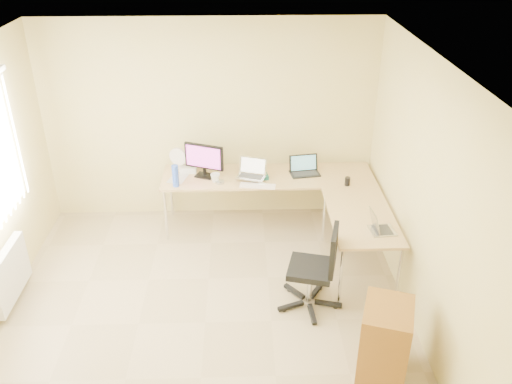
{
  "coord_description": "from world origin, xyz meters",
  "views": [
    {
      "loc": [
        0.39,
        -4.16,
        3.74
      ],
      "look_at": [
        0.55,
        1.1,
        0.9
      ],
      "focal_mm": 37.56,
      "sensor_mm": 36.0,
      "label": 1
    }
  ],
  "objects_px": {
    "laptop_return": "(383,223)",
    "office_chair": "(311,265)",
    "mug": "(215,178)",
    "cabinet": "(385,340)",
    "keyboard": "(258,186)",
    "desk_main": "(268,201)",
    "desk_return": "(358,243)",
    "laptop_black": "(305,166)",
    "desk_fan": "(179,160)",
    "monitor": "(204,161)",
    "laptop_center": "(251,169)",
    "water_bottle": "(175,176)"
  },
  "relations": [
    {
      "from": "monitor",
      "to": "desk_fan",
      "type": "relative_size",
      "value": 1.72
    },
    {
      "from": "monitor",
      "to": "water_bottle",
      "type": "relative_size",
      "value": 1.84
    },
    {
      "from": "laptop_center",
      "to": "keyboard",
      "type": "bearing_deg",
      "value": -47.99
    },
    {
      "from": "mug",
      "to": "cabinet",
      "type": "relative_size",
      "value": 0.16
    },
    {
      "from": "laptop_center",
      "to": "desk_fan",
      "type": "bearing_deg",
      "value": 178.77
    },
    {
      "from": "desk_main",
      "to": "desk_return",
      "type": "xyz_separation_m",
      "value": [
        0.98,
        -1.0,
        0.0
      ]
    },
    {
      "from": "desk_fan",
      "to": "office_chair",
      "type": "distance_m",
      "value": 2.35
    },
    {
      "from": "laptop_black",
      "to": "desk_return",
      "type": "bearing_deg",
      "value": -72.66
    },
    {
      "from": "laptop_black",
      "to": "laptop_return",
      "type": "height_order",
      "value": "laptop_black"
    },
    {
      "from": "laptop_return",
      "to": "cabinet",
      "type": "height_order",
      "value": "laptop_return"
    },
    {
      "from": "monitor",
      "to": "desk_fan",
      "type": "xyz_separation_m",
      "value": [
        -0.33,
        0.19,
        -0.07
      ]
    },
    {
      "from": "water_bottle",
      "to": "office_chair",
      "type": "distance_m",
      "value": 2.03
    },
    {
      "from": "keyboard",
      "to": "mug",
      "type": "distance_m",
      "value": 0.53
    },
    {
      "from": "keyboard",
      "to": "office_chair",
      "type": "height_order",
      "value": "office_chair"
    },
    {
      "from": "desk_return",
      "to": "monitor",
      "type": "relative_size",
      "value": 2.58
    },
    {
      "from": "mug",
      "to": "laptop_return",
      "type": "xyz_separation_m",
      "value": [
        1.78,
        -1.18,
        0.05
      ]
    },
    {
      "from": "desk_return",
      "to": "water_bottle",
      "type": "distance_m",
      "value": 2.29
    },
    {
      "from": "laptop_center",
      "to": "cabinet",
      "type": "xyz_separation_m",
      "value": [
        1.12,
        -2.39,
        -0.53
      ]
    },
    {
      "from": "desk_main",
      "to": "keyboard",
      "type": "distance_m",
      "value": 0.5
    },
    {
      "from": "mug",
      "to": "laptop_center",
      "type": "bearing_deg",
      "value": 3.31
    },
    {
      "from": "desk_fan",
      "to": "laptop_black",
      "type": "bearing_deg",
      "value": 15.46
    },
    {
      "from": "water_bottle",
      "to": "mug",
      "type": "bearing_deg",
      "value": 11.5
    },
    {
      "from": "monitor",
      "to": "laptop_black",
      "type": "bearing_deg",
      "value": 23.08
    },
    {
      "from": "cabinet",
      "to": "mug",
      "type": "bearing_deg",
      "value": 141.78
    },
    {
      "from": "keyboard",
      "to": "laptop_return",
      "type": "height_order",
      "value": "laptop_return"
    },
    {
      "from": "laptop_center",
      "to": "monitor",
      "type": "bearing_deg",
      "value": -174.87
    },
    {
      "from": "laptop_return",
      "to": "office_chair",
      "type": "bearing_deg",
      "value": 102.72
    },
    {
      "from": "office_chair",
      "to": "laptop_black",
      "type": "bearing_deg",
      "value": 100.36
    },
    {
      "from": "laptop_black",
      "to": "mug",
      "type": "bearing_deg",
      "value": -179.93
    },
    {
      "from": "desk_main",
      "to": "water_bottle",
      "type": "bearing_deg",
      "value": -167.41
    },
    {
      "from": "laptop_return",
      "to": "keyboard",
      "type": "bearing_deg",
      "value": 44.74
    },
    {
      "from": "laptop_black",
      "to": "office_chair",
      "type": "xyz_separation_m",
      "value": [
        -0.11,
        -1.62,
        -0.34
      ]
    },
    {
      "from": "keyboard",
      "to": "water_bottle",
      "type": "relative_size",
      "value": 1.57
    },
    {
      "from": "desk_return",
      "to": "cabinet",
      "type": "xyz_separation_m",
      "value": [
        -0.07,
        -1.52,
        -0.01
      ]
    },
    {
      "from": "desk_main",
      "to": "monitor",
      "type": "xyz_separation_m",
      "value": [
        -0.79,
        0.0,
        0.58
      ]
    },
    {
      "from": "keyboard",
      "to": "desk_fan",
      "type": "relative_size",
      "value": 1.46
    },
    {
      "from": "keyboard",
      "to": "laptop_black",
      "type": "bearing_deg",
      "value": 37.4
    },
    {
      "from": "keyboard",
      "to": "laptop_return",
      "type": "relative_size",
      "value": 1.43
    },
    {
      "from": "mug",
      "to": "water_bottle",
      "type": "height_order",
      "value": "water_bottle"
    },
    {
      "from": "monitor",
      "to": "cabinet",
      "type": "distance_m",
      "value": 3.1
    },
    {
      "from": "monitor",
      "to": "laptop_center",
      "type": "relative_size",
      "value": 1.47
    },
    {
      "from": "desk_fan",
      "to": "office_chair",
      "type": "xyz_separation_m",
      "value": [
        1.48,
        -1.79,
        -0.38
      ]
    },
    {
      "from": "desk_return",
      "to": "keyboard",
      "type": "height_order",
      "value": "keyboard"
    },
    {
      "from": "monitor",
      "to": "water_bottle",
      "type": "height_order",
      "value": "monitor"
    },
    {
      "from": "monitor",
      "to": "laptop_return",
      "type": "distance_m",
      "value": 2.34
    },
    {
      "from": "desk_return",
      "to": "monitor",
      "type": "height_order",
      "value": "monitor"
    },
    {
      "from": "laptop_center",
      "to": "desk_fan",
      "type": "xyz_separation_m",
      "value": [
        -0.91,
        0.32,
        -0.01
      ]
    },
    {
      "from": "laptop_center",
      "to": "keyboard",
      "type": "relative_size",
      "value": 0.8
    },
    {
      "from": "desk_main",
      "to": "laptop_black",
      "type": "distance_m",
      "value": 0.67
    },
    {
      "from": "desk_main",
      "to": "office_chair",
      "type": "bearing_deg",
      "value": -77.48
    }
  ]
}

